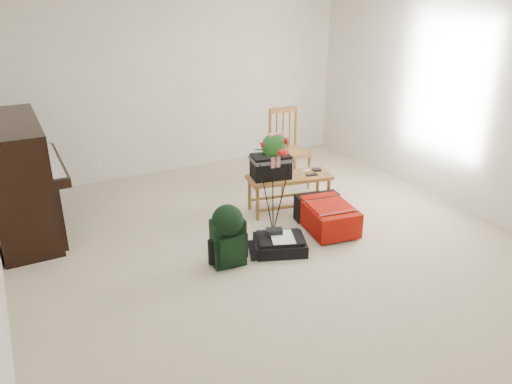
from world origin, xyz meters
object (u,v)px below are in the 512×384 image
black_duffel (280,243)px  bench (278,170)px  flower_stand (274,185)px  dining_chair (288,150)px  green_backpack (228,233)px  piano (21,181)px  red_suitcase (324,214)px

black_duffel → bench: bearing=82.9°
black_duffel → flower_stand: bearing=91.1°
dining_chair → green_backpack: (-1.56, -1.48, -0.16)m
dining_chair → green_backpack: bearing=-133.7°
flower_stand → dining_chair: bearing=56.2°
dining_chair → flower_stand: (-0.85, -1.11, 0.06)m
piano → flower_stand: 2.67m
piano → black_duffel: bearing=-36.4°
bench → black_duffel: (-0.43, -0.81, -0.46)m
green_backpack → flower_stand: 0.83m
dining_chair → green_backpack: size_ratio=1.65×
dining_chair → black_duffel: 1.83m
red_suitcase → piano: bearing=162.9°
dining_chair → red_suitcase: 1.34m
dining_chair → black_duffel: bearing=-120.8°
piano → black_duffel: size_ratio=2.40×
bench → piano: bearing=173.1°
dining_chair → black_duffel: size_ratio=1.65×
bench → dining_chair: 0.87m
piano → black_duffel: 2.81m
dining_chair → red_suitcase: (-0.28, -1.26, -0.34)m
dining_chair → piano: bearing=179.9°
bench → flower_stand: flower_stand is taller
bench → green_backpack: bench is taller
green_backpack → flower_stand: (0.71, 0.38, 0.22)m
piano → bench: piano is taller
piano → bench: 2.78m
dining_chair → green_backpack: 2.16m
red_suitcase → green_backpack: bearing=-161.4°
piano → dining_chair: 3.21m
red_suitcase → flower_stand: bearing=173.5°
bench → black_duffel: 1.02m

